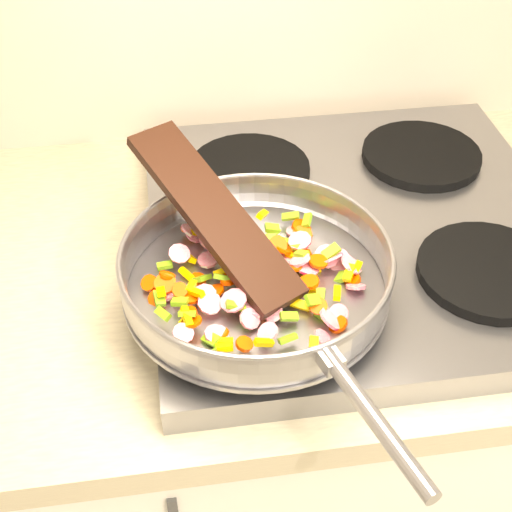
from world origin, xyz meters
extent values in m
cube|color=#939399|center=(-0.70, 1.67, 0.92)|extent=(0.60, 0.60, 0.04)
cylinder|color=black|center=(-0.84, 1.52, 0.95)|extent=(0.19, 0.19, 0.02)
cylinder|color=black|center=(-0.56, 1.52, 0.95)|extent=(0.19, 0.19, 0.02)
cylinder|color=black|center=(-0.84, 1.81, 0.95)|extent=(0.19, 0.19, 0.02)
cylinder|color=black|center=(-0.56, 1.81, 0.95)|extent=(0.19, 0.19, 0.02)
cylinder|color=#9E9EA5|center=(-0.87, 1.53, 0.96)|extent=(0.34, 0.34, 0.01)
torus|color=#9E9EA5|center=(-0.87, 1.53, 0.99)|extent=(0.38, 0.38, 0.05)
torus|color=#9E9EA5|center=(-0.87, 1.53, 1.01)|extent=(0.34, 0.34, 0.01)
cylinder|color=#9E9EA5|center=(-0.79, 1.28, 1.01)|extent=(0.07, 0.19, 0.02)
cube|color=#9E9EA5|center=(-0.82, 1.36, 1.00)|extent=(0.03, 0.04, 0.02)
cube|color=#FFC800|center=(-0.82, 1.48, 0.97)|extent=(0.03, 0.02, 0.01)
cube|color=#FFC800|center=(-0.95, 1.50, 0.98)|extent=(0.02, 0.02, 0.01)
cylinder|color=#E94200|center=(-0.75, 1.52, 0.96)|extent=(0.03, 0.03, 0.01)
cube|color=#FFC800|center=(-0.92, 1.41, 0.99)|extent=(0.02, 0.01, 0.01)
cylinder|color=#DA1544|center=(-0.94, 1.63, 0.97)|extent=(0.04, 0.04, 0.02)
cube|color=#FFC800|center=(-0.78, 1.48, 0.98)|extent=(0.02, 0.03, 0.01)
cylinder|color=#E94200|center=(-0.81, 1.50, 0.99)|extent=(0.03, 0.03, 0.01)
cube|color=#71AB16|center=(-0.94, 1.44, 0.97)|extent=(0.03, 0.03, 0.02)
cube|color=#71AB16|center=(-0.94, 1.54, 0.97)|extent=(0.03, 0.02, 0.02)
cylinder|color=#E94200|center=(-0.95, 1.51, 0.98)|extent=(0.03, 0.03, 0.01)
cylinder|color=#DA1544|center=(-0.93, 1.57, 0.97)|extent=(0.04, 0.04, 0.01)
cylinder|color=#E94200|center=(-0.83, 1.57, 0.98)|extent=(0.03, 0.03, 0.02)
cylinder|color=#E94200|center=(-1.00, 1.54, 0.97)|extent=(0.03, 0.03, 0.02)
cylinder|color=#E94200|center=(-0.82, 1.59, 0.97)|extent=(0.03, 0.03, 0.01)
cube|color=#FFC800|center=(-0.87, 1.61, 0.97)|extent=(0.03, 0.02, 0.02)
cube|color=#71AB16|center=(-0.77, 1.55, 0.98)|extent=(0.03, 0.02, 0.02)
cube|color=#71AB16|center=(-0.93, 1.42, 0.97)|extent=(0.02, 0.01, 0.02)
cylinder|color=#E94200|center=(-0.94, 1.55, 0.96)|extent=(0.02, 0.02, 0.01)
cylinder|color=#DA1544|center=(-0.93, 1.44, 0.97)|extent=(0.04, 0.04, 0.01)
cube|color=#71AB16|center=(-0.78, 1.63, 0.98)|extent=(0.02, 0.03, 0.01)
cylinder|color=#E94200|center=(-0.90, 1.42, 0.98)|extent=(0.03, 0.03, 0.01)
cube|color=#FFC800|center=(-0.92, 1.43, 0.97)|extent=(0.02, 0.01, 0.01)
cube|color=#71AB16|center=(-0.84, 1.51, 0.98)|extent=(0.03, 0.02, 0.01)
cylinder|color=#DA1544|center=(-0.80, 1.54, 0.98)|extent=(0.04, 0.04, 0.02)
cube|color=#FFC800|center=(-0.80, 1.55, 0.97)|extent=(0.02, 0.02, 0.01)
cylinder|color=#E94200|center=(-0.86, 1.60, 0.97)|extent=(0.03, 0.03, 0.02)
cylinder|color=#E94200|center=(-0.91, 1.53, 0.98)|extent=(0.03, 0.03, 0.01)
cylinder|color=#E94200|center=(-0.82, 1.54, 0.98)|extent=(0.03, 0.03, 0.01)
cube|color=#FFC800|center=(-0.93, 1.64, 0.97)|extent=(0.03, 0.02, 0.01)
cylinder|color=#DA1544|center=(-0.78, 1.46, 0.97)|extent=(0.03, 0.02, 0.02)
cube|color=#71AB16|center=(-0.89, 1.53, 0.98)|extent=(0.02, 0.03, 0.01)
cylinder|color=#DA1544|center=(-0.87, 1.43, 0.99)|extent=(0.03, 0.03, 0.02)
cylinder|color=#DA1544|center=(-0.88, 1.47, 0.98)|extent=(0.04, 0.04, 0.01)
cylinder|color=#E94200|center=(-0.92, 1.45, 0.97)|extent=(0.03, 0.03, 0.01)
cylinder|color=#DA1544|center=(-0.81, 1.58, 0.98)|extent=(0.04, 0.04, 0.01)
cube|color=#71AB16|center=(-0.80, 1.59, 0.98)|extent=(0.02, 0.02, 0.01)
cube|color=#71AB16|center=(-0.91, 1.53, 0.98)|extent=(0.02, 0.02, 0.02)
cube|color=#71AB16|center=(-0.84, 1.61, 0.98)|extent=(0.02, 0.02, 0.02)
cube|color=#FFC800|center=(-0.91, 1.59, 0.97)|extent=(0.03, 0.02, 0.01)
cube|color=#71AB16|center=(-0.81, 1.55, 0.98)|extent=(0.02, 0.02, 0.01)
cube|color=#71AB16|center=(-0.81, 1.64, 0.98)|extent=(0.03, 0.02, 0.02)
cylinder|color=#E94200|center=(-0.92, 1.63, 0.98)|extent=(0.03, 0.03, 0.02)
cylinder|color=#DA1544|center=(-0.75, 1.50, 0.97)|extent=(0.03, 0.03, 0.02)
cylinder|color=#E94200|center=(-0.79, 1.44, 0.97)|extent=(0.03, 0.03, 0.02)
cylinder|color=#DA1544|center=(-0.75, 1.53, 0.98)|extent=(0.04, 0.04, 0.03)
cube|color=#FFC800|center=(-0.96, 1.48, 0.97)|extent=(0.02, 0.02, 0.01)
cylinder|color=#E94200|center=(-0.84, 1.57, 0.99)|extent=(0.03, 0.03, 0.02)
cube|color=#FFC800|center=(-0.99, 1.52, 0.98)|extent=(0.01, 0.02, 0.02)
cube|color=#FFC800|center=(-0.95, 1.59, 0.97)|extent=(0.02, 0.03, 0.02)
cylinder|color=#DA1544|center=(-0.98, 1.53, 0.97)|extent=(0.04, 0.04, 0.02)
cylinder|color=#E94200|center=(-0.88, 1.52, 0.97)|extent=(0.04, 0.04, 0.03)
cylinder|color=#E94200|center=(-0.94, 1.64, 0.97)|extent=(0.04, 0.04, 0.02)
cylinder|color=#DA1544|center=(-0.96, 1.58, 0.98)|extent=(0.04, 0.04, 0.01)
cube|color=#71AB16|center=(-0.85, 1.55, 0.97)|extent=(0.02, 0.02, 0.01)
cylinder|color=#DA1544|center=(-0.80, 1.62, 0.97)|extent=(0.04, 0.04, 0.01)
cube|color=#71AB16|center=(-0.85, 1.42, 0.98)|extent=(0.02, 0.02, 0.01)
cube|color=#71AB16|center=(-0.89, 1.47, 0.97)|extent=(0.02, 0.02, 0.01)
cylinder|color=#E94200|center=(-0.92, 1.52, 0.97)|extent=(0.03, 0.03, 0.02)
cylinder|color=#E94200|center=(-0.79, 1.54, 0.98)|extent=(0.03, 0.03, 0.01)
cylinder|color=#DA1544|center=(-0.84, 1.57, 0.97)|extent=(0.03, 0.04, 0.01)
cube|color=#71AB16|center=(-0.76, 1.52, 0.97)|extent=(0.02, 0.02, 0.02)
cube|color=#71AB16|center=(-0.88, 1.58, 0.98)|extent=(0.03, 0.02, 0.02)
cube|color=#71AB16|center=(-0.81, 1.47, 0.99)|extent=(0.02, 0.02, 0.02)
cylinder|color=#DA1544|center=(-0.93, 1.49, 0.98)|extent=(0.03, 0.04, 0.02)
cube|color=#FFC800|center=(-0.79, 1.55, 0.97)|extent=(0.01, 0.02, 0.02)
cylinder|color=#DA1544|center=(-0.94, 1.51, 0.97)|extent=(0.04, 0.04, 0.02)
cylinder|color=#DA1544|center=(-0.92, 1.61, 0.97)|extent=(0.03, 0.04, 0.03)
cube|color=#FFC800|center=(-0.85, 1.53, 0.98)|extent=(0.01, 0.02, 0.01)
cube|color=#71AB16|center=(-0.96, 1.47, 0.99)|extent=(0.02, 0.02, 0.01)
cube|color=#FFC800|center=(-0.75, 1.52, 0.97)|extent=(0.02, 0.03, 0.01)
cylinder|color=#DA1544|center=(-0.89, 1.46, 0.98)|extent=(0.03, 0.03, 0.03)
cube|color=#71AB16|center=(-0.84, 1.61, 0.98)|extent=(0.02, 0.02, 0.01)
cube|color=#71AB16|center=(-0.98, 1.57, 0.97)|extent=(0.02, 0.01, 0.01)
cube|color=#FFC800|center=(-0.86, 1.54, 0.98)|extent=(0.01, 0.03, 0.01)
cube|color=#FFC800|center=(-0.96, 1.55, 0.97)|extent=(0.02, 0.02, 0.02)
cube|color=#71AB16|center=(-0.89, 1.63, 0.98)|extent=(0.01, 0.02, 0.01)
cylinder|color=#E94200|center=(-0.96, 1.46, 0.98)|extent=(0.03, 0.03, 0.01)
cylinder|color=#E94200|center=(-0.87, 1.48, 0.97)|extent=(0.04, 0.04, 0.02)
cylinder|color=#E94200|center=(-0.96, 1.48, 0.97)|extent=(0.02, 0.02, 0.01)
cube|color=#FFC800|center=(-0.96, 1.46, 0.99)|extent=(0.01, 0.03, 0.01)
cube|color=#71AB16|center=(-0.83, 1.60, 0.97)|extent=(0.02, 0.02, 0.01)
cube|color=#71AB16|center=(-0.91, 1.60, 0.97)|extent=(0.02, 0.02, 0.02)
cylinder|color=#E94200|center=(-0.97, 1.51, 0.98)|extent=(0.02, 0.02, 0.02)
cylinder|color=#E94200|center=(-0.98, 1.55, 0.98)|extent=(0.03, 0.03, 0.01)
cube|color=#71AB16|center=(-0.88, 1.62, 0.97)|extent=(0.02, 0.02, 0.02)
cylinder|color=#DA1544|center=(-0.97, 1.44, 0.98)|extent=(0.03, 0.03, 0.01)
cube|color=#71AB16|center=(-0.81, 1.58, 0.98)|extent=(0.03, 0.03, 0.01)
cube|color=#71AB16|center=(-0.97, 1.50, 0.98)|extent=(0.02, 0.02, 0.01)
cylinder|color=#DA1544|center=(-0.77, 1.55, 0.98)|extent=(0.04, 0.04, 0.02)
cube|color=#FFC800|center=(-0.83, 1.51, 0.97)|extent=(0.02, 0.02, 0.01)
cube|color=#FFC800|center=(-0.85, 1.64, 0.99)|extent=(0.02, 0.03, 0.02)
cube|color=#71AB16|center=(-0.99, 1.47, 0.99)|extent=(0.02, 0.02, 0.01)
cylinder|color=#E94200|center=(-0.81, 1.46, 0.98)|extent=(0.03, 0.03, 0.02)
cube|color=#FFC800|center=(-0.74, 1.53, 0.97)|extent=(0.02, 0.02, 0.01)
cylinder|color=#E94200|center=(-0.99, 1.52, 0.97)|extent=(0.03, 0.03, 0.02)
cylinder|color=#E94200|center=(-0.79, 1.61, 0.97)|extent=(0.03, 0.03, 0.02)
cube|color=#FFC800|center=(-0.93, 1.62, 0.98)|extent=(0.02, 0.01, 0.02)
cube|color=#71AB16|center=(-0.81, 1.58, 0.98)|extent=(0.01, 0.02, 0.01)
cylinder|color=#DA1544|center=(-0.77, 1.55, 0.98)|extent=(0.04, 0.03, 0.04)
cylinder|color=#E94200|center=(-0.85, 1.53, 0.97)|extent=(0.03, 0.03, 0.02)
cylinder|color=#E94200|center=(-0.81, 1.58, 0.97)|extent=(0.02, 0.02, 0.01)
cylinder|color=#DA1544|center=(-0.90, 1.48, 0.99)|extent=(0.03, 0.04, 0.02)
cylinder|color=#E94200|center=(-0.79, 1.63, 0.97)|extent=(0.03, 0.04, 0.02)
cylinder|color=#E94200|center=(-0.98, 1.53, 0.98)|extent=(0.04, 0.04, 0.01)
cube|color=#FFC800|center=(-0.95, 1.52, 0.98)|extent=(0.02, 0.02, 0.01)
cube|color=#FFC800|center=(-0.81, 1.56, 0.97)|extent=(0.02, 0.02, 0.02)
cylinder|color=#DA1544|center=(-0.79, 1.45, 0.97)|extent=(0.04, 0.04, 0.03)
cylinder|color=#E94200|center=(-0.81, 1.56, 0.98)|extent=(0.04, 0.04, 0.02)
cylinder|color=#DA1544|center=(-0.81, 1.54, 0.98)|extent=(0.04, 0.04, 0.02)
cylinder|color=#E94200|center=(-0.85, 1.55, 0.98)|extent=(0.04, 0.04, 0.02)
cube|color=#71AB16|center=(-0.80, 1.46, 0.97)|extent=(0.02, 0.02, 0.01)
cube|color=#FFC800|center=(-0.80, 1.51, 0.97)|extent=(0.01, 0.03, 0.02)
cylinder|color=#DA1544|center=(-0.86, 1.47, 0.97)|extent=(0.03, 0.03, 0.02)
cube|color=#71AB16|center=(-0.80, 1.48, 0.98)|extent=(0.02, 0.02, 0.01)
cube|color=#FFC800|center=(-0.82, 1.41, 0.98)|extent=(0.02, 0.02, 0.02)
cylinder|color=#DA1544|center=(-0.83, 1.56, 0.97)|extent=(0.03, 0.03, 0.02)
cube|color=#FFC800|center=(-0.82, 1.57, 0.97)|extent=(0.02, 0.02, 0.01)
cube|color=#71AB16|center=(-0.99, 1.51, 0.98)|extent=(0.02, 0.02, 0.01)
cylinder|color=#E94200|center=(-0.89, 1.50, 0.97)|extent=(0.04, 0.04, 0.02)
cylinder|color=#E94200|center=(-0.80, 1.60, 0.97)|extent=(0.03, 0.03, 0.02)
cylinder|color=#DA1544|center=(-0.95, 1.62, 0.98)|extent=(0.03, 0.04, 0.03)
cube|color=#71AB16|center=(-0.90, 1.47, 0.98)|extent=(0.02, 0.01, 0.02)
cube|color=#71AB16|center=(-0.84, 1.46, 0.98)|extent=(0.02, 0.01, 0.01)
cube|color=#FFC800|center=(-0.88, 1.41, 0.99)|extent=(0.02, 0.01, 0.02)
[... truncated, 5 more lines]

